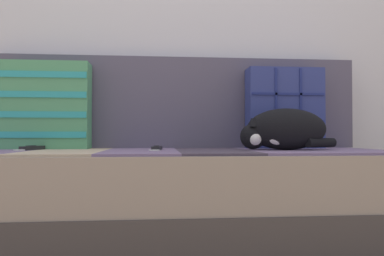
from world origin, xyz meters
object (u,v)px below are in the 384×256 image
Objects in this scene: sleeping_cat at (282,130)px; game_remote_far at (32,148)px; game_remote_near at (157,148)px; couch at (176,196)px; throw_pillow_striped at (47,106)px; throw_pillow_quilted at (284,108)px.

game_remote_far is (-1.15, 0.10, -0.08)m from sleeping_cat.
couch is at bearing 14.94° from game_remote_near.
throw_pillow_striped is (-0.64, 0.20, 0.43)m from couch.
throw_pillow_quilted is 0.97× the size of throw_pillow_striped.
throw_pillow_striped is 2.22× the size of game_remote_near.
game_remote_near is 0.58m from game_remote_far.
throw_pillow_striped reaches higher than throw_pillow_quilted.
throw_pillow_quilted is 0.95× the size of sleeping_cat.
game_remote_near is at bearing -6.90° from game_remote_far.
couch is 10.00× the size of game_remote_far.
couch is at bearing -3.90° from game_remote_far.
game_remote_far reaches higher than couch.
game_remote_near is at bearing -22.02° from throw_pillow_striped.
throw_pillow_striped is at bearing 157.98° from game_remote_near.
game_remote_far is at bearing -173.03° from throw_pillow_quilted.
game_remote_near is (-0.09, -0.02, 0.22)m from couch.
throw_pillow_quilted is 0.74m from game_remote_near.
sleeping_cat is 2.17× the size of game_remote_far.
game_remote_near is (-0.68, -0.22, -0.20)m from throw_pillow_quilted.
sleeping_cat is 1.16m from game_remote_far.
throw_pillow_striped is at bearing -179.98° from throw_pillow_quilted.
throw_pillow_quilted reaches higher than game_remote_far.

